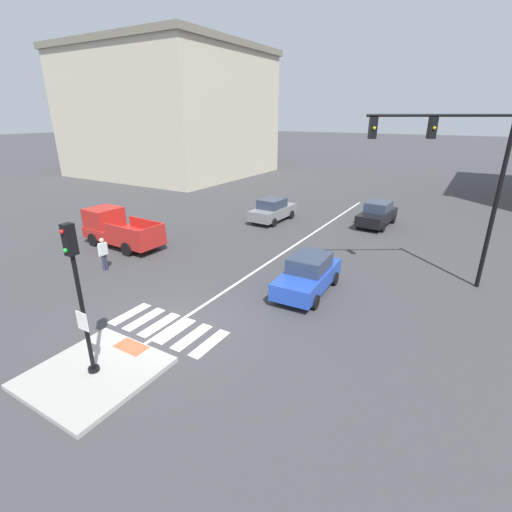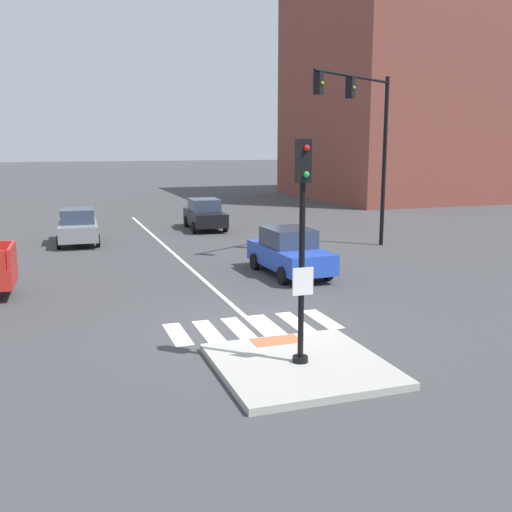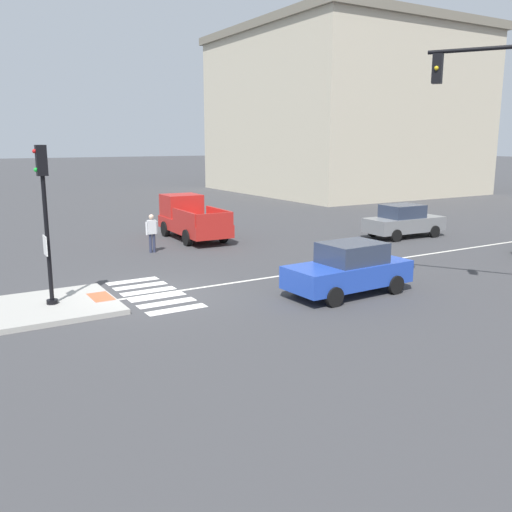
% 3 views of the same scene
% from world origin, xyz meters
% --- Properties ---
extents(ground_plane, '(300.00, 300.00, 0.00)m').
position_xyz_m(ground_plane, '(0.00, 0.00, 0.00)').
color(ground_plane, '#3D3D3F').
extents(traffic_island, '(3.39, 3.50, 0.15)m').
position_xyz_m(traffic_island, '(0.00, -2.87, 0.07)').
color(traffic_island, '#A3A099').
rests_on(traffic_island, ground).
extents(tactile_pad_front, '(1.10, 0.60, 0.01)m').
position_xyz_m(tactile_pad_front, '(0.00, -1.47, 0.15)').
color(tactile_pad_front, '#DB5B38').
rests_on(tactile_pad_front, traffic_island).
extents(signal_pole, '(0.44, 0.38, 4.50)m').
position_xyz_m(signal_pole, '(0.00, -2.88, 2.86)').
color(signal_pole, black).
rests_on(signal_pole, traffic_island).
extents(crosswalk_stripe_a, '(0.44, 1.80, 0.01)m').
position_xyz_m(crosswalk_stripe_a, '(-1.94, 0.17, 0.00)').
color(crosswalk_stripe_a, silver).
rests_on(crosswalk_stripe_a, ground).
extents(crosswalk_stripe_b, '(0.44, 1.80, 0.01)m').
position_xyz_m(crosswalk_stripe_b, '(-1.16, 0.17, 0.00)').
color(crosswalk_stripe_b, silver).
rests_on(crosswalk_stripe_b, ground).
extents(crosswalk_stripe_c, '(0.44, 1.80, 0.01)m').
position_xyz_m(crosswalk_stripe_c, '(-0.39, 0.17, 0.00)').
color(crosswalk_stripe_c, silver).
rests_on(crosswalk_stripe_c, ground).
extents(crosswalk_stripe_d, '(0.44, 1.80, 0.01)m').
position_xyz_m(crosswalk_stripe_d, '(0.39, 0.17, 0.00)').
color(crosswalk_stripe_d, silver).
rests_on(crosswalk_stripe_d, ground).
extents(crosswalk_stripe_e, '(0.44, 1.80, 0.01)m').
position_xyz_m(crosswalk_stripe_e, '(1.16, 0.17, 0.00)').
color(crosswalk_stripe_e, silver).
rests_on(crosswalk_stripe_e, ground).
extents(crosswalk_stripe_f, '(0.44, 1.80, 0.01)m').
position_xyz_m(crosswalk_stripe_f, '(1.94, 0.17, 0.00)').
color(crosswalk_stripe_f, silver).
rests_on(crosswalk_stripe_f, ground).
extents(lane_centre_line, '(0.14, 28.00, 0.01)m').
position_xyz_m(lane_centre_line, '(0.08, 10.00, 0.00)').
color(lane_centre_line, silver).
rests_on(lane_centre_line, ground).
extents(traffic_light_mast, '(4.98, 3.15, 7.44)m').
position_xyz_m(traffic_light_mast, '(8.04, 8.97, 5.15)').
color(traffic_light_mast, black).
rests_on(traffic_light_mast, ground).
extents(building_corner_right, '(21.04, 19.39, 14.68)m').
position_xyz_m(building_corner_right, '(-25.94, 29.01, 7.36)').
color(building_corner_right, beige).
rests_on(building_corner_right, ground).
extents(car_grey_westbound_distant, '(1.96, 4.16, 1.64)m').
position_xyz_m(car_grey_westbound_distant, '(-3.60, 14.79, 0.81)').
color(car_grey_westbound_distant, slate).
rests_on(car_grey_westbound_distant, ground).
extents(car_blue_eastbound_mid, '(1.96, 4.16, 1.64)m').
position_xyz_m(car_blue_eastbound_mid, '(3.17, 5.50, 0.81)').
color(car_blue_eastbound_mid, '#2347B7').
rests_on(car_blue_eastbound_mid, ground).
extents(car_black_eastbound_distant, '(2.01, 4.19, 1.64)m').
position_xyz_m(car_black_eastbound_distant, '(3.12, 17.47, 0.81)').
color(car_black_eastbound_distant, black).
rests_on(car_black_eastbound_distant, ground).
extents(pickup_truck_red_cross_left, '(5.17, 2.21, 2.08)m').
position_xyz_m(pickup_truck_red_cross_left, '(-8.86, 5.50, 0.98)').
color(pickup_truck_red_cross_left, red).
rests_on(pickup_truck_red_cross_left, ground).
extents(pedestrian_at_curb_left, '(0.22, 0.55, 1.67)m').
position_xyz_m(pedestrian_at_curb_left, '(-6.36, 2.57, 0.98)').
color(pedestrian_at_curb_left, '#2D334C').
rests_on(pedestrian_at_curb_left, ground).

